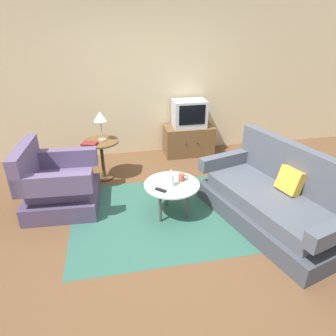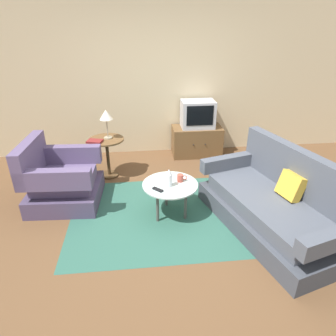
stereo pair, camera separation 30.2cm
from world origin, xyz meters
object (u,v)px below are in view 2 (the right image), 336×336
at_px(armchair, 60,182).
at_px(coffee_table, 170,187).
at_px(side_table, 107,149).
at_px(tv_remote_dark, 158,190).
at_px(table_lamp, 106,116).
at_px(vase, 169,178).
at_px(tv_stand, 197,141).
at_px(book, 95,141).
at_px(couch, 274,206).
at_px(television, 198,114).
at_px(mug, 181,178).

xyz_separation_m(armchair, coffee_table, (1.45, -0.47, 0.09)).
distance_m(side_table, tv_remote_dark, 1.49).
bearing_deg(table_lamp, vase, -57.23).
bearing_deg(coffee_table, tv_stand, 69.16).
bearing_deg(tv_remote_dark, book, 168.86).
distance_m(coffee_table, tv_stand, 2.01).
xyz_separation_m(tv_stand, table_lamp, (-1.54, -0.66, 0.72)).
height_order(couch, coffee_table, couch).
bearing_deg(couch, tv_remote_dark, 62.92).
height_order(television, mug, television).
bearing_deg(television, vase, -110.81).
bearing_deg(armchair, vase, 73.23).
bearing_deg(vase, armchair, 160.06).
xyz_separation_m(vase, tv_remote_dark, (-0.14, -0.09, -0.10)).
bearing_deg(vase, table_lamp, 122.77).
height_order(table_lamp, book, table_lamp).
bearing_deg(mug, book, 138.98).
bearing_deg(television, table_lamp, -156.37).
distance_m(side_table, table_lamp, 0.53).
distance_m(coffee_table, television, 2.05).
relative_size(side_table, television, 1.09).
bearing_deg(book, television, 42.71).
bearing_deg(tv_remote_dark, vase, 75.69).
xyz_separation_m(side_table, table_lamp, (0.03, 0.02, 0.53)).
distance_m(armchair, book, 0.81).
distance_m(armchair, vase, 1.54).
distance_m(couch, side_table, 2.61).
bearing_deg(coffee_table, mug, 21.62).
bearing_deg(side_table, table_lamp, 39.38).
bearing_deg(tv_remote_dark, television, 109.94).
xyz_separation_m(side_table, mug, (1.00, -1.13, 0.04)).
xyz_separation_m(vase, book, (-1.00, 1.11, 0.09)).
bearing_deg(mug, couch, -23.22).
bearing_deg(couch, table_lamp, 35.49).
relative_size(table_lamp, tv_remote_dark, 3.36).
relative_size(armchair, tv_remote_dark, 7.24).
bearing_deg(tv_stand, table_lamp, -156.83).
xyz_separation_m(armchair, television, (2.16, 1.41, 0.47)).
distance_m(couch, coffee_table, 1.27).
relative_size(tv_stand, vase, 3.86).
bearing_deg(vase, television, 69.19).
bearing_deg(side_table, tv_stand, 23.54).
distance_m(armchair, table_lamp, 1.18).
relative_size(table_lamp, mug, 3.46).
relative_size(coffee_table, mug, 5.40).
height_order(television, table_lamp, table_lamp).
height_order(armchair, couch, couch).
relative_size(couch, table_lamp, 4.62).
xyz_separation_m(side_table, tv_stand, (1.57, 0.68, -0.19)).
xyz_separation_m(couch, table_lamp, (-2.03, 1.61, 0.69)).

